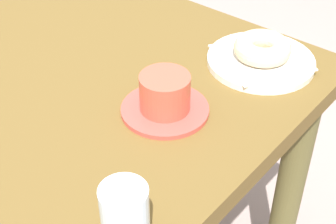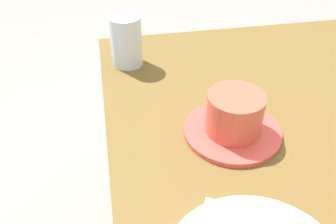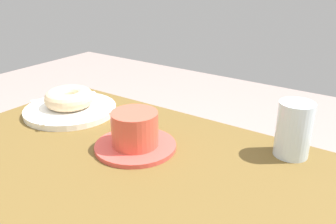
{
  "view_description": "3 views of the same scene",
  "coord_description": "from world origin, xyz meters",
  "px_view_note": "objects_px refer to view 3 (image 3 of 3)",
  "views": [
    {
      "loc": [
        0.8,
        -0.54,
        1.27
      ],
      "look_at": [
        0.38,
        -0.03,
        0.74
      ],
      "focal_mm": 54.97,
      "sensor_mm": 36.0,
      "label": 1
    },
    {
      "loc": [
        0.53,
        0.43,
        1.1
      ],
      "look_at": [
        0.45,
        -0.03,
        0.74
      ],
      "focal_mm": 39.96,
      "sensor_mm": 36.0,
      "label": 2
    },
    {
      "loc": [
        -0.11,
        -0.39,
        1.03
      ],
      "look_at": [
        0.44,
        -0.01,
        0.75
      ],
      "focal_mm": 38.14,
      "sensor_mm": 36.0,
      "label": 3
    }
  ],
  "objects_px": {
    "donut_sugar_ring": "(69,98)",
    "water_glass": "(294,129)",
    "coffee_cup": "(134,133)",
    "plate_sugar_ring": "(71,110)"
  },
  "relations": [
    {
      "from": "donut_sugar_ring",
      "to": "coffee_cup",
      "type": "height_order",
      "value": "coffee_cup"
    },
    {
      "from": "plate_sugar_ring",
      "to": "donut_sugar_ring",
      "type": "bearing_deg",
      "value": -90.0
    },
    {
      "from": "coffee_cup",
      "to": "water_glass",
      "type": "bearing_deg",
      "value": -60.56
    },
    {
      "from": "donut_sugar_ring",
      "to": "water_glass",
      "type": "height_order",
      "value": "water_glass"
    },
    {
      "from": "donut_sugar_ring",
      "to": "water_glass",
      "type": "bearing_deg",
      "value": -79.06
    },
    {
      "from": "plate_sugar_ring",
      "to": "coffee_cup",
      "type": "xyz_separation_m",
      "value": [
        -0.05,
        -0.23,
        0.02
      ]
    },
    {
      "from": "water_glass",
      "to": "coffee_cup",
      "type": "bearing_deg",
      "value": 119.44
    },
    {
      "from": "donut_sugar_ring",
      "to": "water_glass",
      "type": "distance_m",
      "value": 0.5
    },
    {
      "from": "donut_sugar_ring",
      "to": "water_glass",
      "type": "xyz_separation_m",
      "value": [
        0.09,
        -0.49,
        0.01
      ]
    },
    {
      "from": "plate_sugar_ring",
      "to": "water_glass",
      "type": "bearing_deg",
      "value": -79.06
    }
  ]
}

